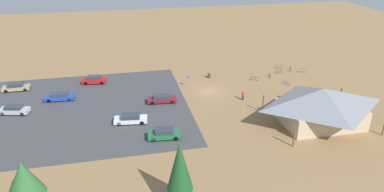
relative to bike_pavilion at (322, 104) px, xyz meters
name	(u,v)px	position (x,y,z in m)	size (l,w,h in m)	color
ground	(209,91)	(12.69, -14.74, -3.10)	(160.00, 160.00, 0.00)	#937047
parking_lot_asphalt	(78,109)	(34.81, -12.20, -3.07)	(34.47, 30.27, 0.05)	#424247
bike_pavilion	(322,104)	(0.00, 0.00, 0.00)	(13.81, 10.67, 5.46)	#C6B28E
trash_bin	(209,76)	(11.03, -21.14, -2.65)	(0.60, 0.60, 0.90)	brown
lot_sign	(189,80)	(15.84, -17.55, -1.69)	(0.56, 0.08, 2.20)	#99999E
pine_mideast	(180,166)	(23.18, 13.04, 1.72)	(2.62, 2.62, 7.52)	brown
pine_west	(24,178)	(38.00, 10.34, 0.71)	(3.68, 3.68, 5.68)	brown
bicycle_orange_yard_left	(291,69)	(-6.15, -21.40, -2.73)	(0.68, 1.63, 0.81)	black
bicycle_silver_by_bin	(278,67)	(-4.31, -23.13, -2.70)	(1.61, 0.78, 0.85)	black
bicycle_teal_back_row	(286,83)	(-1.97, -14.78, -2.74)	(1.08, 1.39, 0.76)	black
bicycle_blue_lone_west	(279,72)	(-3.19, -20.33, -2.72)	(1.50, 0.85, 0.88)	black
bicycle_green_near_porch	(270,76)	(-0.48, -18.86, -2.75)	(0.61, 1.65, 0.80)	black
bicycle_red_mid_cluster	(254,79)	(2.99, -17.96, -2.70)	(1.54, 0.90, 0.87)	black
bicycle_white_lone_east	(302,71)	(-7.87, -20.04, -2.72)	(1.56, 0.80, 0.84)	black
car_red_end_stall	(94,80)	(32.59, -22.97, -2.34)	(4.47, 2.40, 1.42)	red
car_silver_far_end	(14,110)	(44.28, -12.75, -2.37)	(4.69, 2.73, 1.35)	#BCBCC1
car_tan_front_row	(16,87)	(46.00, -22.40, -2.36)	(4.59, 1.81, 1.39)	tan
car_blue_inner_stall	(60,97)	(38.02, -16.47, -2.38)	(4.86, 2.02, 1.31)	#1E42B2
car_green_back_corner	(164,134)	(22.83, -0.47, -2.33)	(4.55, 2.26, 1.45)	#1E6B3D
car_white_near_entry	(131,119)	(26.97, -5.89, -2.37)	(4.97, 2.39, 1.36)	white
car_maroon_by_curb	(162,99)	(21.53, -11.97, -2.39)	(4.84, 2.17, 1.32)	maroon
visitor_at_bikes	(243,95)	(8.14, -10.10, -2.22)	(0.40, 0.37, 1.67)	#2D3347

